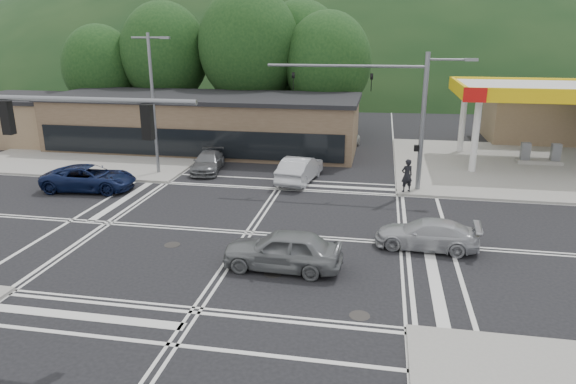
% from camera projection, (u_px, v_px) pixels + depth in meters
% --- Properties ---
extents(ground, '(120.00, 120.00, 0.00)m').
position_uv_depth(ground, '(249.00, 233.00, 24.17)').
color(ground, black).
rests_on(ground, ground).
extents(sidewalk_ne, '(16.00, 16.00, 0.15)m').
position_uv_depth(sidewalk_ne, '(512.00, 167.00, 35.66)').
color(sidewalk_ne, gray).
rests_on(sidewalk_ne, ground).
extents(sidewalk_nw, '(16.00, 16.00, 0.15)m').
position_uv_depth(sidewalk_nw, '(113.00, 150.00, 40.79)').
color(sidewalk_nw, gray).
rests_on(sidewalk_nw, ground).
extents(gas_station_canopy, '(12.32, 8.34, 5.75)m').
position_uv_depth(gas_station_canopy, '(549.00, 93.00, 34.76)').
color(gas_station_canopy, silver).
rests_on(gas_station_canopy, ground).
extents(convenience_store, '(10.00, 6.00, 3.80)m').
position_uv_depth(convenience_store, '(550.00, 119.00, 43.64)').
color(convenience_store, '#846B4F').
rests_on(convenience_store, ground).
extents(commercial_row, '(24.00, 8.00, 4.00)m').
position_uv_depth(commercial_row, '(204.00, 124.00, 40.90)').
color(commercial_row, brown).
rests_on(commercial_row, ground).
extents(commercial_nw, '(8.00, 7.00, 3.60)m').
position_uv_depth(commercial_nw, '(25.00, 121.00, 43.69)').
color(commercial_nw, '#846B4F').
rests_on(commercial_nw, ground).
extents(hill_north, '(252.00, 126.00, 140.00)m').
position_uv_depth(hill_north, '(355.00, 76.00, 108.63)').
color(hill_north, '#173417').
rests_on(hill_north, ground).
extents(tree_n_a, '(8.00, 8.00, 11.75)m').
position_uv_depth(tree_n_a, '(165.00, 53.00, 46.95)').
color(tree_n_a, '#382619').
rests_on(tree_n_a, ground).
extents(tree_n_b, '(9.00, 9.00, 12.98)m').
position_uv_depth(tree_n_b, '(249.00, 46.00, 45.38)').
color(tree_n_b, '#382619').
rests_on(tree_n_b, ground).
extents(tree_n_c, '(7.60, 7.60, 10.87)m').
position_uv_depth(tree_n_c, '(327.00, 62.00, 44.58)').
color(tree_n_c, '#382619').
rests_on(tree_n_c, ground).
extents(tree_n_d, '(6.80, 6.80, 9.76)m').
position_uv_depth(tree_n_d, '(100.00, 68.00, 47.43)').
color(tree_n_d, '#382619').
rests_on(tree_n_d, ground).
extents(tree_n_e, '(8.40, 8.40, 11.98)m').
position_uv_depth(tree_n_e, '(301.00, 52.00, 48.65)').
color(tree_n_e, '#382619').
rests_on(tree_n_e, ground).
extents(streetlight_nw, '(2.50, 0.25, 9.00)m').
position_uv_depth(streetlight_nw, '(154.00, 98.00, 32.55)').
color(streetlight_nw, slate).
rests_on(streetlight_nw, ground).
extents(signal_mast_ne, '(11.65, 0.30, 8.00)m').
position_uv_depth(signal_mast_ne, '(401.00, 105.00, 29.16)').
color(signal_mast_ne, slate).
rests_on(signal_mast_ne, ground).
extents(car_blue_west, '(5.59, 2.98, 1.50)m').
position_uv_depth(car_blue_west, '(89.00, 178.00, 30.45)').
color(car_blue_west, '#0D173A').
rests_on(car_blue_west, ground).
extents(car_grey_center, '(4.80, 2.06, 1.62)m').
position_uv_depth(car_grey_center, '(283.00, 250.00, 20.33)').
color(car_grey_center, slate).
rests_on(car_grey_center, ground).
extents(car_silver_east, '(4.56, 2.15, 1.29)m').
position_uv_depth(car_silver_east, '(427.00, 234.00, 22.32)').
color(car_silver_east, '#A6A8AE').
rests_on(car_silver_east, ground).
extents(car_queue_a, '(2.43, 5.11, 1.62)m').
position_uv_depth(car_queue_a, '(300.00, 169.00, 32.21)').
color(car_queue_a, '#B9BBC1').
rests_on(car_queue_a, ground).
extents(car_queue_b, '(2.58, 4.88, 1.58)m').
position_uv_depth(car_queue_b, '(345.00, 139.00, 41.22)').
color(car_queue_b, '#BBBBB6').
rests_on(car_queue_b, ground).
extents(car_northbound, '(2.36, 4.59, 1.27)m').
position_uv_depth(car_northbound, '(208.00, 162.00, 34.62)').
color(car_northbound, '#595C5E').
rests_on(car_northbound, ground).
extents(pedestrian, '(0.84, 0.73, 1.94)m').
position_uv_depth(pedestrian, '(407.00, 176.00, 29.59)').
color(pedestrian, black).
rests_on(pedestrian, sidewalk_ne).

